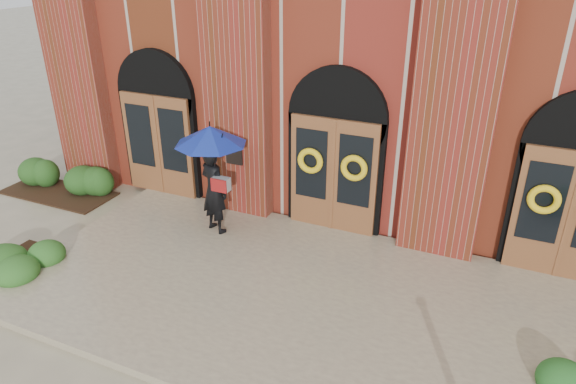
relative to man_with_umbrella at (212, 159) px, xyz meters
The scene contains 6 objects.
ground 3.30m from the man_with_umbrella, 34.96° to the right, with size 90.00×90.00×0.00m, color tan.
landing 3.19m from the man_with_umbrella, 32.33° to the right, with size 10.00×5.30×0.15m, color tan.
church_building 7.74m from the man_with_umbrella, 72.57° to the left, with size 16.20×12.53×7.00m.
man_with_umbrella is the anchor object (origin of this frame).
hedge_wall_left 5.08m from the man_with_umbrella, behind, with size 2.69×1.08×0.69m, color #1F4517.
hedge_front_left 4.13m from the man_with_umbrella, 137.91° to the right, with size 1.40×1.20×0.50m, color #28581E.
Camera 1 is at (3.15, -6.76, 5.81)m, focal length 32.00 mm.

